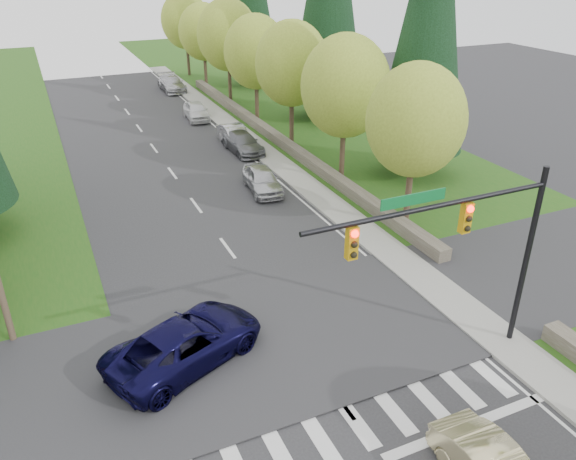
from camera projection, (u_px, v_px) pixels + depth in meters
grass_east at (400, 176)px, 35.46m from camera, size 14.00×110.00×0.06m
cross_street at (292, 336)px, 20.94m from camera, size 120.00×8.00×0.10m
sidewalk_east at (299, 180)px, 34.83m from camera, size 1.80×80.00×0.13m
curb_east at (287, 182)px, 34.52m from camera, size 0.20×80.00×0.13m
stone_wall_north at (274, 136)px, 41.84m from camera, size 0.70×40.00×0.70m
traffic_signal at (467, 234)px, 17.44m from camera, size 8.70×0.37×6.80m
decid_tree_0 at (416, 121)px, 26.67m from camera, size 4.80×4.80×8.37m
decid_tree_1 at (345, 86)px, 32.31m from camera, size 5.20×5.20×8.80m
decid_tree_2 at (292, 64)px, 37.88m from camera, size 5.00×5.00×8.82m
decid_tree_3 at (256, 52)px, 43.73m from camera, size 5.00×5.00×8.55m
decid_tree_4 at (228, 35)px, 49.29m from camera, size 5.40×5.40×9.18m
decid_tree_5 at (203, 32)px, 55.15m from camera, size 4.80×4.80×8.30m
decid_tree_6 at (185, 21)px, 60.74m from camera, size 5.20×5.20×8.86m
conifer_e_a at (431, 11)px, 31.42m from camera, size 5.44×5.44×17.80m
suv_navy at (186, 342)px, 19.32m from camera, size 6.33×4.72×1.60m
parked_car_a at (262, 179)px, 33.07m from camera, size 2.18×4.42×1.45m
parked_car_b at (243, 143)px, 39.46m from camera, size 2.06×4.73×1.35m
parked_car_c at (235, 136)px, 40.78m from camera, size 1.54×4.35×1.43m
parked_car_d at (196, 111)px, 46.94m from camera, size 2.04×4.39×1.45m
parked_car_e at (172, 83)px, 56.27m from camera, size 2.10×5.15×1.49m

